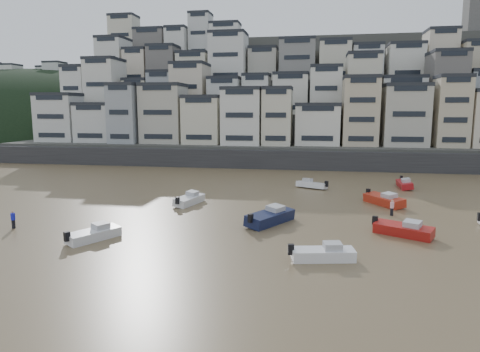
% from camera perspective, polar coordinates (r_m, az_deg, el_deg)
% --- Properties ---
extents(sea_strip, '(340.00, 340.00, 0.00)m').
position_cam_1_polar(sea_strip, '(201.38, -27.10, 4.79)').
color(sea_strip, '#4C5F6D').
rests_on(sea_strip, ground).
extents(harbor_wall, '(140.00, 3.00, 3.50)m').
position_cam_1_polar(harbor_wall, '(81.12, 9.17, 2.10)').
color(harbor_wall, '#38383A').
rests_on(harbor_wall, ground).
extents(hillside, '(141.04, 66.00, 50.00)m').
position_cam_1_polar(hillside, '(120.45, 11.90, 9.60)').
color(hillside, '#4C4C47').
rests_on(hillside, ground).
extents(headland, '(216.00, 135.00, 53.33)m').
position_cam_1_polar(headland, '(184.48, -25.23, 4.63)').
color(headland, black).
rests_on(headland, ground).
extents(boat_a, '(5.39, 2.69, 1.41)m').
position_cam_1_polar(boat_a, '(33.18, 11.02, -9.84)').
color(boat_a, white).
rests_on(boat_a, ground).
extents(boat_b, '(5.73, 4.26, 1.51)m').
position_cam_1_polar(boat_b, '(41.23, 20.95, -6.46)').
color(boat_b, '#A01813').
rests_on(boat_b, ground).
extents(boat_c, '(5.17, 6.75, 1.79)m').
position_cam_1_polar(boat_c, '(42.59, 4.05, -5.20)').
color(boat_c, '#131A3C').
rests_on(boat_c, ground).
extents(boat_e, '(4.90, 6.08, 1.63)m').
position_cam_1_polar(boat_e, '(53.41, 18.64, -2.83)').
color(boat_e, '#AE2815').
rests_on(boat_e, ground).
extents(boat_f, '(3.07, 5.68, 1.47)m').
position_cam_1_polar(boat_f, '(51.35, -6.78, -2.96)').
color(boat_f, white).
rests_on(boat_f, ground).
extents(boat_h, '(5.04, 3.56, 1.32)m').
position_cam_1_polar(boat_h, '(62.15, 9.54, -1.01)').
color(boat_h, silver).
rests_on(boat_h, ground).
extents(boat_i, '(1.78, 5.35, 1.46)m').
position_cam_1_polar(boat_i, '(65.82, 21.08, -0.87)').
color(boat_i, '#A61419').
rests_on(boat_i, ground).
extents(boat_j, '(4.01, 5.31, 1.40)m').
position_cam_1_polar(boat_j, '(39.44, -18.92, -7.12)').
color(boat_j, white).
rests_on(boat_j, ground).
extents(person_blue, '(0.44, 0.44, 1.74)m').
position_cam_1_polar(person_blue, '(46.25, -28.00, -5.14)').
color(person_blue, '#1A1FC6').
rests_on(person_blue, ground).
extents(person_pink, '(0.44, 0.44, 1.74)m').
position_cam_1_polar(person_pink, '(48.44, 19.60, -4.00)').
color(person_pink, '#F5ADB7').
rests_on(person_pink, ground).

